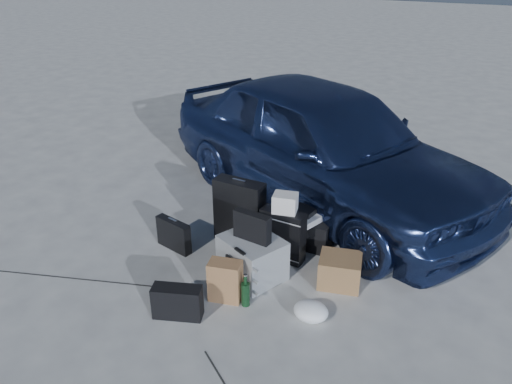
% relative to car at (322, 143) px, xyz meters
% --- Properties ---
extents(ground, '(60.00, 60.00, 0.00)m').
position_rel_car_xyz_m(ground, '(-0.10, -2.26, -0.78)').
color(ground, beige).
rests_on(ground, ground).
extents(car, '(4.93, 3.60, 1.56)m').
position_rel_car_xyz_m(car, '(0.00, 0.00, 0.00)').
color(car, navy).
rests_on(car, ground).
extents(pelican_case, '(0.72, 0.67, 0.42)m').
position_rel_car_xyz_m(pelican_case, '(0.00, -1.89, -0.57)').
color(pelican_case, gray).
rests_on(pelican_case, ground).
extents(laptop_bag, '(0.39, 0.14, 0.29)m').
position_rel_car_xyz_m(laptop_bag, '(0.00, -1.89, -0.21)').
color(laptop_bag, black).
rests_on(laptop_bag, pelican_case).
extents(briefcase, '(0.46, 0.19, 0.35)m').
position_rel_car_xyz_m(briefcase, '(-0.99, -1.83, -0.61)').
color(briefcase, black).
rests_on(briefcase, ground).
extents(suitcase_left, '(0.56, 0.22, 0.73)m').
position_rel_car_xyz_m(suitcase_left, '(-0.43, -1.35, -0.42)').
color(suitcase_left, black).
rests_on(suitcase_left, ground).
extents(suitcase_right, '(0.48, 0.19, 0.56)m').
position_rel_car_xyz_m(suitcase_right, '(0.14, -1.47, -0.50)').
color(suitcase_right, black).
rests_on(suitcase_right, ground).
extents(white_carton, '(0.28, 0.24, 0.19)m').
position_rel_car_xyz_m(white_carton, '(0.15, -1.46, -0.12)').
color(white_carton, silver).
rests_on(white_carton, suitcase_right).
extents(duffel_bag, '(0.65, 0.29, 0.32)m').
position_rel_car_xyz_m(duffel_bag, '(0.21, -1.11, -0.62)').
color(duffel_bag, black).
rests_on(duffel_bag, ground).
extents(flat_box_white, '(0.47, 0.41, 0.07)m').
position_rel_car_xyz_m(flat_box_white, '(0.21, -1.12, -0.42)').
color(flat_box_white, silver).
rests_on(flat_box_white, duffel_bag).
extents(flat_box_black, '(0.30, 0.24, 0.06)m').
position_rel_car_xyz_m(flat_box_black, '(0.21, -1.11, -0.36)').
color(flat_box_black, black).
rests_on(flat_box_black, flat_box_white).
extents(kraft_bag, '(0.33, 0.24, 0.40)m').
position_rel_car_xyz_m(kraft_bag, '(-0.05, -2.33, -0.58)').
color(kraft_bag, '#9B6B43').
rests_on(kraft_bag, ground).
extents(cardboard_box, '(0.47, 0.43, 0.30)m').
position_rel_car_xyz_m(cardboard_box, '(0.82, -1.62, -0.63)').
color(cardboard_box, olive).
rests_on(cardboard_box, ground).
extents(plastic_bag, '(0.32, 0.28, 0.17)m').
position_rel_car_xyz_m(plastic_bag, '(0.77, -2.24, -0.69)').
color(plastic_bag, white).
rests_on(plastic_bag, ground).
extents(messenger_bag, '(0.47, 0.30, 0.31)m').
position_rel_car_xyz_m(messenger_bag, '(-0.30, -2.74, -0.63)').
color(messenger_bag, black).
rests_on(messenger_bag, ground).
extents(green_bottle, '(0.11, 0.11, 0.32)m').
position_rel_car_xyz_m(green_bottle, '(0.16, -2.33, -0.62)').
color(green_bottle, black).
rests_on(green_bottle, ground).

